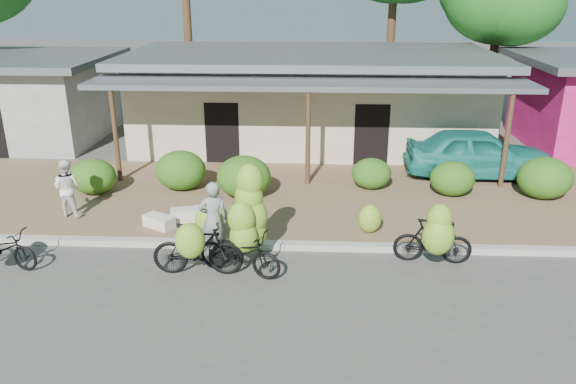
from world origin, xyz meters
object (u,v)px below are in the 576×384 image
(vendor, at_px, (213,219))
(teal_van, at_px, (478,153))
(bike_center, at_px, (244,232))
(sack_far, at_px, (159,221))
(bike_right, at_px, (435,238))
(sack_near, at_px, (188,215))
(bystander, at_px, (67,188))
(bike_left, at_px, (197,248))

(vendor, distance_m, teal_van, 8.91)
(bike_center, distance_m, sack_far, 2.95)
(bike_right, bearing_deg, vendor, 90.93)
(sack_far, distance_m, teal_van, 9.64)
(sack_near, xyz_separation_m, sack_far, (-0.61, -0.43, -0.01))
(bike_right, distance_m, sack_far, 6.46)
(sack_near, bearing_deg, teal_van, 25.15)
(vendor, height_order, teal_van, vendor)
(vendor, height_order, bystander, vendor)
(bike_right, height_order, sack_far, bike_right)
(bike_center, xyz_separation_m, vendor, (-0.74, 0.55, 0.03))
(bike_right, bearing_deg, sack_far, 81.22)
(bike_left, bearing_deg, teal_van, -49.66)
(bystander, bearing_deg, teal_van, -152.66)
(bike_left, bearing_deg, bystander, 53.36)
(bike_left, height_order, sack_near, bike_left)
(bike_left, distance_m, bike_right, 4.93)
(bystander, distance_m, teal_van, 11.66)
(sack_near, xyz_separation_m, vendor, (0.95, -1.62, 0.59))
(bike_left, height_order, bike_center, bike_center)
(bike_right, bearing_deg, bike_center, 98.16)
(bike_center, distance_m, teal_van, 8.70)
(bike_right, xyz_separation_m, sack_far, (-6.27, 1.51, -0.42))
(sack_near, xyz_separation_m, teal_van, (8.04, 3.78, 0.59))
(bike_right, relative_size, teal_van, 0.39)
(bike_center, relative_size, teal_van, 0.52)
(bike_left, relative_size, sack_near, 2.21)
(bike_left, distance_m, sack_far, 2.59)
(bike_left, xyz_separation_m, sack_near, (-0.77, 2.59, -0.37))
(bike_left, height_order, vendor, vendor)
(sack_near, bearing_deg, vendor, -59.56)
(bike_left, bearing_deg, sack_far, 31.74)
(bystander, bearing_deg, sack_far, 175.59)
(bike_left, relative_size, teal_van, 0.44)
(sack_near, relative_size, sack_far, 1.13)
(sack_far, height_order, bystander, bystander)
(bystander, bearing_deg, vendor, 165.19)
(sack_near, xyz_separation_m, bystander, (-3.04, 0.17, 0.59))
(bystander, xyz_separation_m, teal_van, (11.09, 3.61, -0.01))
(sack_near, height_order, bystander, bystander)
(bike_left, bearing_deg, sack_near, 15.72)
(bike_right, bearing_deg, bike_left, 102.29)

